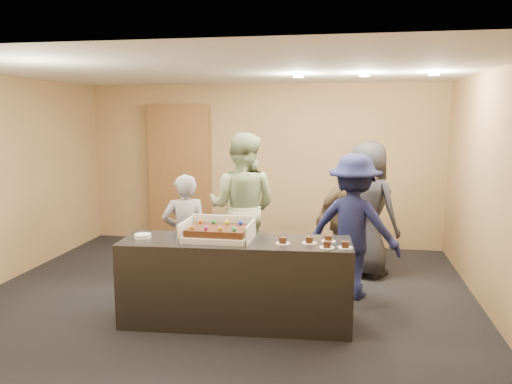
# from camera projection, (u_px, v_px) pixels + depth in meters

# --- Properties ---
(room) EXTENTS (6.04, 6.00, 2.70)m
(room) POSITION_uv_depth(u_px,v_px,m) (227.00, 186.00, 6.01)
(room) COLOR black
(room) RESTS_ON ground
(serving_counter) EXTENTS (2.44, 0.86, 0.90)m
(serving_counter) POSITION_uv_depth(u_px,v_px,m) (236.00, 282.00, 5.27)
(serving_counter) COLOR black
(serving_counter) RESTS_ON floor
(storage_cabinet) EXTENTS (1.08, 0.15, 2.37)m
(storage_cabinet) POSITION_uv_depth(u_px,v_px,m) (180.00, 174.00, 8.63)
(storage_cabinet) COLOR brown
(storage_cabinet) RESTS_ON floor
(cake_box) EXTENTS (0.72, 0.50, 0.21)m
(cake_box) POSITION_uv_depth(u_px,v_px,m) (218.00, 234.00, 5.26)
(cake_box) COLOR white
(cake_box) RESTS_ON serving_counter
(sheet_cake) EXTENTS (0.62, 0.42, 0.12)m
(sheet_cake) POSITION_uv_depth(u_px,v_px,m) (218.00, 230.00, 5.22)
(sheet_cake) COLOR #391B0D
(sheet_cake) RESTS_ON cake_box
(plate_stack) EXTENTS (0.17, 0.17, 0.04)m
(plate_stack) POSITION_uv_depth(u_px,v_px,m) (143.00, 236.00, 5.29)
(plate_stack) COLOR white
(plate_stack) RESTS_ON serving_counter
(slice_a) EXTENTS (0.15, 0.15, 0.07)m
(slice_a) POSITION_uv_depth(u_px,v_px,m) (283.00, 242.00, 5.05)
(slice_a) COLOR white
(slice_a) RESTS_ON serving_counter
(slice_b) EXTENTS (0.15, 0.15, 0.07)m
(slice_b) POSITION_uv_depth(u_px,v_px,m) (309.00, 241.00, 5.08)
(slice_b) COLOR white
(slice_b) RESTS_ON serving_counter
(slice_c) EXTENTS (0.15, 0.15, 0.07)m
(slice_c) POSITION_uv_depth(u_px,v_px,m) (327.00, 246.00, 4.90)
(slice_c) COLOR white
(slice_c) RESTS_ON serving_counter
(slice_d) EXTENTS (0.15, 0.15, 0.07)m
(slice_d) POSITION_uv_depth(u_px,v_px,m) (328.00, 239.00, 5.14)
(slice_d) COLOR white
(slice_d) RESTS_ON serving_counter
(slice_e) EXTENTS (0.15, 0.15, 0.07)m
(slice_e) POSITION_uv_depth(u_px,v_px,m) (345.00, 246.00, 4.89)
(slice_e) COLOR white
(slice_e) RESTS_ON serving_counter
(person_server_grey) EXTENTS (0.65, 0.55, 1.50)m
(person_server_grey) POSITION_uv_depth(u_px,v_px,m) (185.00, 236.00, 6.03)
(person_server_grey) COLOR gray
(person_server_grey) RESTS_ON floor
(person_sage_man) EXTENTS (1.03, 0.84, 1.97)m
(person_sage_man) POSITION_uv_depth(u_px,v_px,m) (242.00, 207.00, 6.59)
(person_sage_man) COLOR #94A87A
(person_sage_man) RESTS_ON floor
(person_navy_man) EXTENTS (1.26, 0.94, 1.74)m
(person_navy_man) POSITION_uv_depth(u_px,v_px,m) (354.00, 226.00, 5.98)
(person_navy_man) COLOR #171B45
(person_navy_man) RESTS_ON floor
(person_brown_extra) EXTENTS (0.96, 0.88, 1.57)m
(person_brown_extra) POSITION_uv_depth(u_px,v_px,m) (344.00, 218.00, 6.84)
(person_brown_extra) COLOR brown
(person_brown_extra) RESTS_ON floor
(person_dark_suit) EXTENTS (1.07, 1.00, 1.84)m
(person_dark_suit) POSITION_uv_depth(u_px,v_px,m) (367.00, 209.00, 6.80)
(person_dark_suit) COLOR #232428
(person_dark_suit) RESTS_ON floor
(ceiling_spotlights) EXTENTS (1.72, 0.12, 0.03)m
(ceiling_spotlights) POSITION_uv_depth(u_px,v_px,m) (365.00, 75.00, 6.01)
(ceiling_spotlights) COLOR #FFEAC6
(ceiling_spotlights) RESTS_ON ceiling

